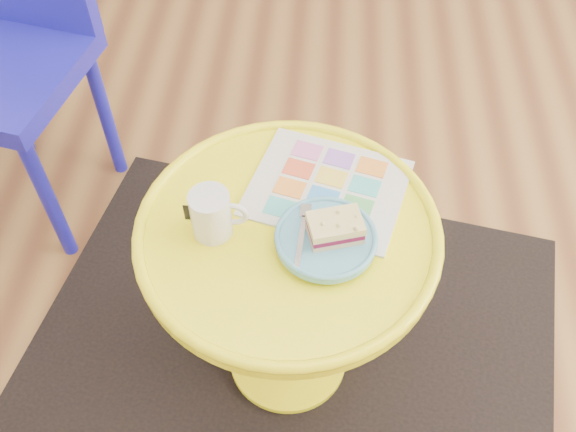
# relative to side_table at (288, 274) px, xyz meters

# --- Properties ---
(floor) EXTENTS (4.00, 4.00, 0.00)m
(floor) POSITION_rel_side_table_xyz_m (0.37, -0.14, -0.39)
(floor) COLOR brown
(floor) RESTS_ON ground
(room_walls) EXTENTS (4.00, 4.00, 4.00)m
(room_walls) POSITION_rel_side_table_xyz_m (-0.63, 0.86, -0.33)
(room_walls) COLOR silver
(room_walls) RESTS_ON ground
(rug) EXTENTS (1.49, 1.33, 0.01)m
(rug) POSITION_rel_side_table_xyz_m (0.00, -0.00, -0.39)
(rug) COLOR black
(rug) RESTS_ON ground
(side_table) EXTENTS (0.57, 0.57, 0.54)m
(side_table) POSITION_rel_side_table_xyz_m (0.00, 0.00, 0.00)
(side_table) COLOR #FFF115
(side_table) RESTS_ON ground
(chair) EXTENTS (0.49, 0.49, 0.93)m
(chair) POSITION_rel_side_table_xyz_m (-0.75, 0.57, 0.14)
(chair) COLOR #1C1AAB
(chair) RESTS_ON ground
(newspaper) EXTENTS (0.35, 0.32, 0.01)m
(newspaper) POSITION_rel_side_table_xyz_m (0.07, 0.10, 0.16)
(newspaper) COLOR silver
(newspaper) RESTS_ON side_table
(mug) EXTENTS (0.11, 0.07, 0.10)m
(mug) POSITION_rel_side_table_xyz_m (-0.14, -0.01, 0.20)
(mug) COLOR silver
(mug) RESTS_ON side_table
(plate) EXTENTS (0.19, 0.19, 0.02)m
(plate) POSITION_rel_side_table_xyz_m (0.07, -0.03, 0.17)
(plate) COLOR #58A0BA
(plate) RESTS_ON newspaper
(cake_slice) EXTENTS (0.11, 0.09, 0.04)m
(cake_slice) POSITION_rel_side_table_xyz_m (0.09, -0.03, 0.20)
(cake_slice) COLOR #D3BC8C
(cake_slice) RESTS_ON plate
(fork) EXTENTS (0.02, 0.14, 0.00)m
(fork) POSITION_rel_side_table_xyz_m (0.03, -0.03, 0.18)
(fork) COLOR silver
(fork) RESTS_ON plate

